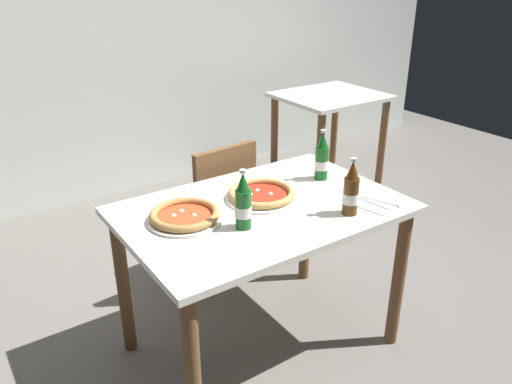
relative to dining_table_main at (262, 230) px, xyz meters
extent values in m
plane|color=slate|center=(0.00, 0.00, -0.64)|extent=(8.00, 8.00, 0.00)
cube|color=silver|center=(0.00, 2.20, 0.66)|extent=(7.00, 0.10, 2.60)
cube|color=silver|center=(0.00, 0.00, 0.10)|extent=(1.20, 0.80, 0.03)
cylinder|color=brown|center=(-0.54, -0.34, -0.28)|extent=(0.06, 0.06, 0.72)
cylinder|color=brown|center=(0.54, -0.34, -0.28)|extent=(0.06, 0.06, 0.72)
cylinder|color=brown|center=(-0.54, 0.34, -0.28)|extent=(0.06, 0.06, 0.72)
cylinder|color=brown|center=(0.54, 0.34, -0.28)|extent=(0.06, 0.06, 0.72)
cube|color=brown|center=(0.10, 0.68, -0.21)|extent=(0.43, 0.43, 0.04)
cube|color=brown|center=(0.12, 0.50, 0.01)|extent=(0.38, 0.07, 0.40)
cylinder|color=brown|center=(0.26, 0.86, -0.43)|extent=(0.04, 0.04, 0.41)
cylinder|color=brown|center=(-0.08, 0.83, -0.43)|extent=(0.04, 0.04, 0.41)
cylinder|color=brown|center=(0.28, 0.53, -0.43)|extent=(0.04, 0.04, 0.41)
cylinder|color=brown|center=(-0.05, 0.50, -0.43)|extent=(0.04, 0.04, 0.41)
cube|color=silver|center=(1.63, 1.38, 0.10)|extent=(0.80, 0.70, 0.03)
cylinder|color=brown|center=(1.29, 1.09, -0.28)|extent=(0.06, 0.06, 0.72)
cylinder|color=brown|center=(1.97, 1.09, -0.28)|extent=(0.06, 0.06, 0.72)
cylinder|color=brown|center=(1.29, 1.67, -0.28)|extent=(0.06, 0.06, 0.72)
cylinder|color=brown|center=(1.97, 1.67, -0.28)|extent=(0.06, 0.06, 0.72)
cylinder|color=white|center=(0.04, 0.07, 0.12)|extent=(0.33, 0.33, 0.01)
cylinder|color=#AD2D19|center=(0.04, 0.07, 0.13)|extent=(0.24, 0.24, 0.01)
torus|color=tan|center=(0.04, 0.07, 0.14)|extent=(0.30, 0.30, 0.03)
sphere|color=silver|center=(0.00, 0.09, 0.13)|extent=(0.02, 0.02, 0.02)
sphere|color=silver|center=(0.08, 0.05, 0.13)|extent=(0.02, 0.02, 0.02)
sphere|color=silver|center=(0.05, 0.11, 0.13)|extent=(0.02, 0.02, 0.02)
cylinder|color=white|center=(-0.33, 0.07, 0.12)|extent=(0.31, 0.31, 0.01)
cylinder|color=#CC4723|center=(-0.33, 0.07, 0.13)|extent=(0.22, 0.22, 0.01)
torus|color=#B78447|center=(-0.33, 0.07, 0.14)|extent=(0.29, 0.29, 0.03)
sphere|color=silver|center=(-0.37, 0.10, 0.13)|extent=(0.02, 0.02, 0.02)
sphere|color=silver|center=(-0.30, 0.05, 0.13)|extent=(0.02, 0.02, 0.02)
sphere|color=silver|center=(-0.33, 0.12, 0.13)|extent=(0.02, 0.02, 0.02)
cylinder|color=#14591E|center=(0.41, 0.10, 0.19)|extent=(0.06, 0.06, 0.16)
cone|color=#14591E|center=(0.41, 0.10, 0.31)|extent=(0.05, 0.05, 0.07)
cylinder|color=#B7B7BC|center=(0.41, 0.10, 0.36)|extent=(0.03, 0.03, 0.01)
cylinder|color=white|center=(0.41, 0.10, 0.19)|extent=(0.07, 0.07, 0.04)
cylinder|color=#512D0F|center=(0.26, -0.26, 0.19)|extent=(0.06, 0.06, 0.16)
cone|color=#512D0F|center=(0.26, -0.26, 0.31)|extent=(0.05, 0.05, 0.07)
cylinder|color=#B7B7BC|center=(0.26, -0.26, 0.36)|extent=(0.03, 0.03, 0.01)
cylinder|color=white|center=(0.26, -0.26, 0.19)|extent=(0.07, 0.07, 0.04)
cylinder|color=#14591E|center=(-0.17, -0.11, 0.19)|extent=(0.06, 0.06, 0.16)
cone|color=#14591E|center=(-0.17, -0.11, 0.31)|extent=(0.05, 0.05, 0.07)
cylinder|color=#B7B7BC|center=(-0.17, -0.11, 0.36)|extent=(0.03, 0.03, 0.01)
cylinder|color=white|center=(-0.17, -0.11, 0.19)|extent=(0.07, 0.07, 0.04)
cube|color=white|center=(0.43, -0.25, 0.12)|extent=(0.22, 0.22, 0.00)
cube|color=silver|center=(0.45, -0.25, 0.12)|extent=(0.08, 0.18, 0.00)
cube|color=silver|center=(0.41, -0.25, 0.12)|extent=(0.03, 0.17, 0.00)
camera|label=1|loc=(-1.13, -1.60, 1.07)|focal=35.51mm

